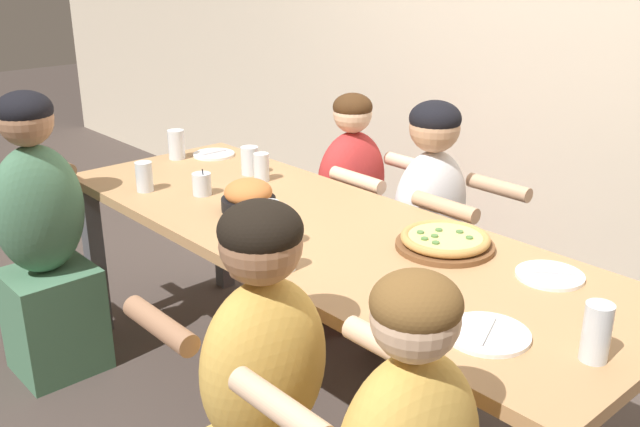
# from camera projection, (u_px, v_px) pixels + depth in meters

# --- Properties ---
(ground_plane) EXTENTS (18.00, 18.00, 0.00)m
(ground_plane) POSITION_uv_depth(u_px,v_px,m) (320.00, 407.00, 2.77)
(ground_plane) COLOR #423833
(ground_plane) RESTS_ON ground
(dining_table) EXTENTS (2.38, 0.81, 0.75)m
(dining_table) POSITION_uv_depth(u_px,v_px,m) (320.00, 247.00, 2.53)
(dining_table) COLOR tan
(dining_table) RESTS_ON ground
(pizza_board_main) EXTENTS (0.32, 0.32, 0.05)m
(pizza_board_main) POSITION_uv_depth(u_px,v_px,m) (445.00, 241.00, 2.32)
(pizza_board_main) COLOR brown
(pizza_board_main) RESTS_ON dining_table
(skillet_bowl) EXTENTS (0.30, 0.20, 0.12)m
(skillet_bowl) POSITION_uv_depth(u_px,v_px,m) (249.00, 197.00, 2.65)
(skillet_bowl) COLOR black
(skillet_bowl) RESTS_ON dining_table
(empty_plate_a) EXTENTS (0.20, 0.20, 0.02)m
(empty_plate_a) POSITION_uv_depth(u_px,v_px,m) (550.00, 275.00, 2.12)
(empty_plate_a) COLOR white
(empty_plate_a) RESTS_ON dining_table
(empty_plate_b) EXTENTS (0.19, 0.19, 0.02)m
(empty_plate_b) POSITION_uv_depth(u_px,v_px,m) (214.00, 154.00, 3.36)
(empty_plate_b) COLOR white
(empty_plate_b) RESTS_ON dining_table
(empty_plate_c) EXTENTS (0.22, 0.22, 0.02)m
(empty_plate_c) POSITION_uv_depth(u_px,v_px,m) (487.00, 334.00, 1.80)
(empty_plate_c) COLOR white
(empty_plate_c) RESTS_ON dining_table
(cocktail_glass_blue) EXTENTS (0.08, 0.08, 0.11)m
(cocktail_glass_blue) POSITION_uv_depth(u_px,v_px,m) (202.00, 185.00, 2.82)
(cocktail_glass_blue) COLOR silver
(cocktail_glass_blue) RESTS_ON dining_table
(drinking_glass_a) EXTENTS (0.07, 0.07, 0.10)m
(drinking_glass_a) POSITION_uv_depth(u_px,v_px,m) (285.00, 256.00, 2.16)
(drinking_glass_a) COLOR silver
(drinking_glass_a) RESTS_ON dining_table
(drinking_glass_b) EXTENTS (0.08, 0.08, 0.12)m
(drinking_glass_b) POSITION_uv_depth(u_px,v_px,m) (250.00, 161.00, 3.07)
(drinking_glass_b) COLOR silver
(drinking_glass_b) RESTS_ON dining_table
(drinking_glass_c) EXTENTS (0.08, 0.08, 0.13)m
(drinking_glass_c) POSITION_uv_depth(u_px,v_px,m) (176.00, 144.00, 3.29)
(drinking_glass_c) COLOR silver
(drinking_glass_c) RESTS_ON dining_table
(drinking_glass_d) EXTENTS (0.08, 0.08, 0.14)m
(drinking_glass_d) POSITION_uv_depth(u_px,v_px,m) (277.00, 229.00, 2.32)
(drinking_glass_d) COLOR silver
(drinking_glass_d) RESTS_ON dining_table
(drinking_glass_e) EXTENTS (0.07, 0.07, 0.12)m
(drinking_glass_e) POSITION_uv_depth(u_px,v_px,m) (144.00, 178.00, 2.86)
(drinking_glass_e) COLOR silver
(drinking_glass_e) RESTS_ON dining_table
(drinking_glass_f) EXTENTS (0.08, 0.08, 0.13)m
(drinking_glass_f) POSITION_uv_depth(u_px,v_px,m) (247.00, 238.00, 2.27)
(drinking_glass_f) COLOR silver
(drinking_glass_f) RESTS_ON dining_table
(drinking_glass_g) EXTENTS (0.07, 0.07, 0.15)m
(drinking_glass_g) POSITION_uv_depth(u_px,v_px,m) (596.00, 336.00, 1.68)
(drinking_glass_g) COLOR silver
(drinking_glass_g) RESTS_ON dining_table
(drinking_glass_h) EXTENTS (0.06, 0.06, 0.12)m
(drinking_glass_h) POSITION_uv_depth(u_px,v_px,m) (270.00, 219.00, 2.43)
(drinking_glass_h) COLOR silver
(drinking_glass_h) RESTS_ON dining_table
(drinking_glass_i) EXTENTS (0.06, 0.06, 0.12)m
(drinking_glass_i) POSITION_uv_depth(u_px,v_px,m) (262.00, 169.00, 2.99)
(drinking_glass_i) COLOR silver
(drinking_glass_i) RESTS_ON dining_table
(diner_far_center) EXTENTS (0.51, 0.40, 1.11)m
(diner_far_center) POSITION_uv_depth(u_px,v_px,m) (429.00, 242.00, 2.99)
(diner_far_center) COLOR silver
(diner_far_center) RESTS_ON ground
(diner_near_left) EXTENTS (0.51, 0.40, 1.18)m
(diner_near_left) POSITION_uv_depth(u_px,v_px,m) (44.00, 247.00, 2.85)
(diner_near_left) COLOR #477556
(diner_near_left) RESTS_ON ground
(diner_near_midright) EXTENTS (0.51, 0.40, 1.13)m
(diner_near_midright) POSITION_uv_depth(u_px,v_px,m) (265.00, 419.00, 1.86)
(diner_near_midright) COLOR gold
(diner_near_midright) RESTS_ON ground
(diner_far_midleft) EXTENTS (0.51, 0.40, 1.08)m
(diner_far_midleft) POSITION_uv_depth(u_px,v_px,m) (351.00, 220.00, 3.32)
(diner_far_midleft) COLOR #B22D2D
(diner_far_midleft) RESTS_ON ground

